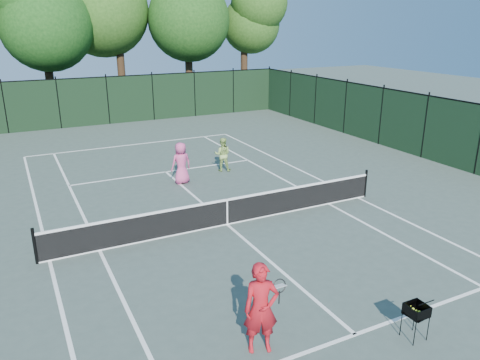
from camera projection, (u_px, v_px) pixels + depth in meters
name	position (u px, v px, depth m)	size (l,w,h in m)	color
ground	(227.00, 225.00, 15.38)	(90.00, 90.00, 0.00)	#404E46
sideline_doubles_left	(50.00, 261.00, 13.04)	(0.10, 23.77, 0.01)	white
sideline_doubles_right	(358.00, 198.00, 17.72)	(0.10, 23.77, 0.01)	white
sideline_singles_left	(100.00, 251.00, 13.62)	(0.10, 23.77, 0.01)	white
sideline_singles_right	(329.00, 204.00, 17.13)	(0.10, 23.77, 0.01)	white
baseline_far	(134.00, 144.00, 25.43)	(10.97, 0.10, 0.01)	white
service_line_near	(355.00, 334.00, 9.97)	(8.23, 0.10, 0.01)	white
service_line_far	(166.00, 172.00, 20.79)	(8.23, 0.10, 0.01)	white
center_service_line	(227.00, 225.00, 15.38)	(0.10, 12.80, 0.01)	white
tennis_net	(227.00, 211.00, 15.23)	(11.69, 0.09, 1.06)	black
fence_far	(108.00, 101.00, 30.12)	(24.00, 0.05, 3.00)	black
fence_right	(480.00, 141.00, 20.02)	(0.05, 36.00, 3.00)	black
tree_5	(244.00, 3.00, 36.72)	(5.80, 5.80, 12.23)	black
coach	(261.00, 308.00, 9.22)	(1.09, 0.66, 1.93)	red
player_pink	(181.00, 163.00, 19.07)	(0.89, 0.63, 1.72)	#D44A86
player_green	(223.00, 154.00, 20.73)	(0.91, 0.84, 1.51)	#9EC160
ball_hopper	(417.00, 310.00, 9.66)	(0.47, 0.47, 0.80)	black
loose_ball_midcourt	(255.00, 274.00, 12.29)	(0.07, 0.07, 0.07)	#EEF431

